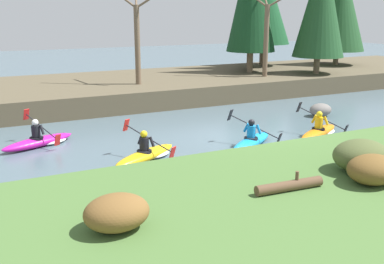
% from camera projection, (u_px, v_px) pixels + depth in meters
% --- Properties ---
extents(ground_plane, '(90.00, 90.00, 0.00)m').
position_uv_depth(ground_plane, '(247.00, 139.00, 16.88)').
color(ground_plane, '#4C606B').
extents(riverbank_near, '(44.00, 6.73, 0.64)m').
position_uv_depth(riverbank_near, '(373.00, 184.00, 11.58)').
color(riverbank_near, '#476B33').
rests_on(riverbank_near, ground).
extents(riverbank_far, '(44.00, 8.41, 0.99)m').
position_uv_depth(riverbank_far, '(152.00, 87.00, 25.41)').
color(riverbank_far, brown).
rests_on(riverbank_far, ground).
extents(conifer_tree_centre, '(3.60, 3.60, 6.66)m').
position_uv_depth(conifer_tree_centre, '(264.00, 5.00, 30.18)').
color(conifer_tree_centre, brown).
rests_on(conifer_tree_centre, riverbank_far).
extents(conifer_tree_mid_right, '(3.02, 3.02, 7.34)m').
position_uv_depth(conifer_tree_mid_right, '(321.00, 2.00, 26.08)').
color(conifer_tree_mid_right, '#7A664C').
rests_on(conifer_tree_mid_right, riverbank_far).
extents(conifer_tree_right, '(3.64, 3.64, 6.93)m').
position_uv_depth(conifer_tree_right, '(340.00, 6.00, 30.61)').
color(conifer_tree_right, '#7A664C').
rests_on(conifer_tree_right, riverbank_far).
extents(bare_tree_upstream, '(2.92, 2.89, 5.25)m').
position_uv_depth(bare_tree_upstream, '(137.00, 35.00, 22.61)').
color(bare_tree_upstream, brown).
rests_on(bare_tree_upstream, riverbank_far).
extents(bare_tree_mid_upstream, '(2.97, 2.93, 5.33)m').
position_uv_depth(bare_tree_mid_upstream, '(266.00, 32.00, 25.34)').
color(bare_tree_mid_upstream, brown).
rests_on(bare_tree_mid_upstream, riverbank_far).
extents(shrub_clump_nearest, '(1.26, 1.05, 0.68)m').
position_uv_depth(shrub_clump_nearest, '(117.00, 212.00, 8.42)').
color(shrub_clump_nearest, brown).
rests_on(shrub_clump_nearest, riverbank_near).
extents(shrub_clump_second, '(1.30, 1.09, 0.71)m').
position_uv_depth(shrub_clump_second, '(373.00, 169.00, 10.67)').
color(shrub_clump_second, brown).
rests_on(shrub_clump_second, riverbank_near).
extents(shrub_clump_third, '(1.52, 1.26, 0.82)m').
position_uv_depth(shrub_clump_third, '(361.00, 155.00, 11.52)').
color(shrub_clump_third, '#4C562D').
rests_on(shrub_clump_third, riverbank_near).
extents(kayaker_lead, '(2.70, 1.95, 1.20)m').
position_uv_depth(kayaker_lead, '(320.00, 131.00, 17.17)').
color(kayaker_lead, orange).
rests_on(kayaker_lead, ground).
extents(kayaker_middle, '(2.60, 2.00, 1.20)m').
position_uv_depth(kayaker_middle, '(252.00, 140.00, 15.84)').
color(kayaker_middle, '#1993D6').
rests_on(kayaker_middle, ground).
extents(kayaker_trailing, '(2.64, 1.97, 1.20)m').
position_uv_depth(kayaker_trailing, '(148.00, 154.00, 14.45)').
color(kayaker_trailing, yellow).
rests_on(kayaker_trailing, ground).
extents(kayaker_far_back, '(2.71, 1.96, 1.20)m').
position_uv_depth(kayaker_far_back, '(41.00, 140.00, 15.91)').
color(kayaker_far_back, '#C61999').
rests_on(kayaker_far_back, ground).
extents(boulder_midstream, '(1.06, 0.83, 0.60)m').
position_uv_depth(boulder_midstream, '(320.00, 110.00, 20.37)').
color(boulder_midstream, slate).
rests_on(boulder_midstream, ground).
extents(driftwood_log, '(1.73, 0.35, 0.44)m').
position_uv_depth(driftwood_log, '(289.00, 186.00, 10.29)').
color(driftwood_log, brown).
rests_on(driftwood_log, riverbank_near).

